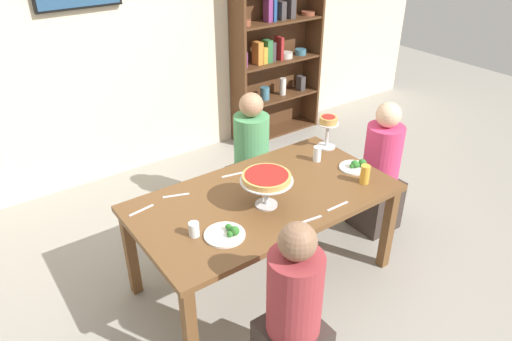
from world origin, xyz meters
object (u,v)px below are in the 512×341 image
at_px(diner_head_east, 379,177).
at_px(diner_near_left, 293,322).
at_px(water_glass_clear_far, 194,229).
at_px(cutlery_spare_fork, 338,206).
at_px(personal_pizza_stand, 328,126).
at_px(beer_glass_amber_tall, 365,174).
at_px(diner_far_right, 252,165).
at_px(water_glass_clear_near, 317,154).
at_px(cutlery_knife_far, 141,210).
at_px(cutlery_fork_far, 233,175).
at_px(cutlery_fork_near, 176,195).
at_px(deep_dish_pizza_stand, 267,180).
at_px(cutlery_knife_near, 309,220).
at_px(salad_plate_far_diner, 227,233).
at_px(dining_table, 264,205).
at_px(bookshelf, 275,37).
at_px(salad_plate_near_diner, 356,166).

xyz_separation_m(diner_head_east, diner_near_left, (-1.57, -0.78, 0.00)).
xyz_separation_m(water_glass_clear_far, cutlery_spare_fork, (0.92, -0.28, -0.04)).
xyz_separation_m(personal_pizza_stand, beer_glass_amber_tall, (-0.16, -0.57, -0.12)).
relative_size(diner_head_east, diner_far_right, 1.00).
height_order(water_glass_clear_near, cutlery_knife_far, water_glass_clear_near).
xyz_separation_m(cutlery_fork_far, cutlery_knife_far, (-0.74, -0.03, 0.00)).
bearing_deg(cutlery_fork_near, deep_dish_pizza_stand, 154.30).
xyz_separation_m(deep_dish_pizza_stand, cutlery_knife_near, (0.12, -0.30, -0.20)).
height_order(diner_near_left, salad_plate_far_diner, diner_near_left).
xyz_separation_m(water_glass_clear_near, cutlery_knife_far, (-1.38, 0.16, -0.06)).
bearing_deg(deep_dish_pizza_stand, salad_plate_far_diner, -162.27).
height_order(dining_table, deep_dish_pizza_stand, deep_dish_pizza_stand).
xyz_separation_m(dining_table, cutlery_knife_far, (-0.76, 0.32, 0.08)).
xyz_separation_m(bookshelf, water_glass_clear_far, (-2.24, -2.12, -0.37)).
bearing_deg(personal_pizza_stand, diner_head_east, -43.25).
xyz_separation_m(diner_far_right, salad_plate_near_diner, (0.35, -0.86, 0.27)).
height_order(diner_far_right, salad_plate_near_diner, diner_far_right).
xyz_separation_m(beer_glass_amber_tall, water_glass_clear_far, (-1.28, 0.17, -0.02)).
xyz_separation_m(bookshelf, salad_plate_far_diner, (-2.08, -2.24, -0.40)).
bearing_deg(water_glass_clear_far, salad_plate_far_diner, -36.10).
distance_m(personal_pizza_stand, cutlery_fork_near, 1.35).
xyz_separation_m(dining_table, diner_near_left, (-0.40, -0.80, -0.17)).
height_order(beer_glass_amber_tall, cutlery_fork_far, beer_glass_amber_tall).
bearing_deg(deep_dish_pizza_stand, diner_near_left, -115.58).
bearing_deg(cutlery_knife_far, diner_far_right, -168.32).
distance_m(diner_head_east, water_glass_clear_far, 1.81).
distance_m(salad_plate_near_diner, cutlery_fork_far, 0.92).
xyz_separation_m(salad_plate_near_diner, beer_glass_amber_tall, (-0.10, -0.18, 0.05)).
relative_size(diner_far_right, personal_pizza_stand, 4.28).
bearing_deg(diner_near_left, cutlery_fork_near, 4.82).
height_order(bookshelf, water_glass_clear_near, bookshelf).
relative_size(water_glass_clear_near, cutlery_spare_fork, 0.66).
bearing_deg(bookshelf, cutlery_knife_far, -144.74).
bearing_deg(cutlery_knife_far, cutlery_spare_fork, 137.83).
xyz_separation_m(diner_head_east, beer_glass_amber_tall, (-0.50, -0.25, 0.32)).
relative_size(personal_pizza_stand, cutlery_fork_near, 1.49).
xyz_separation_m(deep_dish_pizza_stand, cutlery_spare_fork, (0.37, -0.29, -0.20)).
bearing_deg(personal_pizza_stand, beer_glass_amber_tall, -105.88).
bearing_deg(dining_table, salad_plate_near_diner, -7.46).
xyz_separation_m(water_glass_clear_far, cutlery_knife_near, (0.67, -0.29, -0.04)).
bearing_deg(cutlery_knife_near, water_glass_clear_far, 163.69).
distance_m(bookshelf, cutlery_fork_near, 2.73).
distance_m(deep_dish_pizza_stand, beer_glass_amber_tall, 0.77).
relative_size(dining_table, cutlery_fork_near, 10.03).
bearing_deg(beer_glass_amber_tall, salad_plate_far_diner, 177.26).
distance_m(bookshelf, diner_far_right, 1.87).
bearing_deg(cutlery_spare_fork, water_glass_clear_far, 163.57).
bearing_deg(diner_head_east, salad_plate_near_diner, 11.00).
bearing_deg(cutlery_fork_near, bookshelf, -121.65).
height_order(diner_far_right, cutlery_fork_far, diner_far_right).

